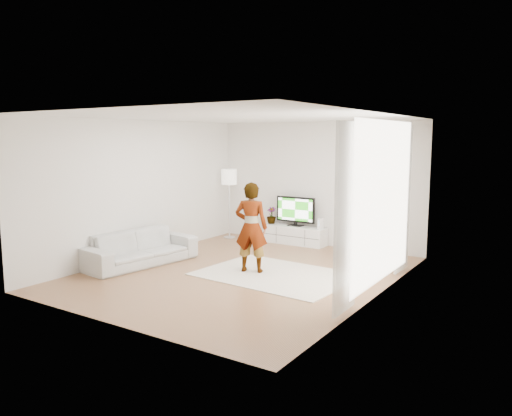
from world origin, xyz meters
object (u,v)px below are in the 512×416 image
Objects in this scene: media_console at (295,235)px; rug at (275,275)px; floor_lamp at (229,180)px; television at (296,210)px; player at (251,227)px; sofa at (140,248)px.

media_console is 0.56× the size of rug.
floor_lamp is (-2.69, 2.30, 1.42)m from rug.
television is (0.00, 0.03, 0.58)m from media_console.
television reaches higher than media_console.
player reaches higher than television.
rug is (1.00, -2.57, -0.78)m from television.
player is 0.97× the size of floor_lamp.
television is 0.58× the size of floor_lamp.
media_console is at bearing -17.77° from sofa.
floor_lamp is at bearing -171.22° from television.
player is 3.31m from floor_lamp.
media_console is 0.67× the size of sofa.
sofa is 1.32× the size of floor_lamp.
television is at bearing 8.78° from floor_lamp.
television is 2.86m from rug.
sofa reaches higher than media_console.
media_console is 2.10m from floor_lamp.
television reaches higher than sofa.
floor_lamp reaches higher than player.
media_console is at bearing 111.43° from rug.
sofa is at bearing -115.50° from television.
player reaches higher than sofa.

